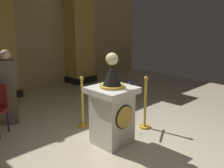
{
  "coord_description": "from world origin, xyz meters",
  "views": [
    {
      "loc": [
        -2.88,
        -2.7,
        2.24
      ],
      "look_at": [
        0.17,
        0.38,
        1.1
      ],
      "focal_mm": 42.33,
      "sensor_mm": 36.0,
      "label": 1
    }
  ],
  "objects": [
    {
      "name": "column_right",
      "position": [
        2.6,
        4.47,
        1.89
      ],
      "size": [
        0.94,
        0.94,
        3.8
      ],
      "color": "black",
      "rests_on": "ground_plane"
    },
    {
      "name": "stanchion_near",
      "position": [
        1.12,
        0.39,
        0.38
      ],
      "size": [
        0.24,
        0.24,
        1.08
      ],
      "color": "gold",
      "rests_on": "ground_plane"
    },
    {
      "name": "ground_plane",
      "position": [
        0.0,
        0.0,
        0.0
      ],
      "size": [
        11.26,
        11.26,
        0.0
      ],
      "primitive_type": "plane",
      "color": "beige"
    },
    {
      "name": "bystander_guest",
      "position": [
        -0.72,
        2.5,
        0.83
      ],
      "size": [
        0.42,
        0.34,
        1.57
      ],
      "color": "brown",
      "rests_on": "ground_plane"
    },
    {
      "name": "pedestal_clock",
      "position": [
        0.17,
        0.37,
        0.64
      ],
      "size": [
        0.72,
        0.72,
        1.63
      ],
      "color": "silver",
      "rests_on": "ground_plane"
    },
    {
      "name": "stanchion_far",
      "position": [
        0.26,
        1.33,
        0.37
      ],
      "size": [
        0.24,
        0.24,
        1.06
      ],
      "color": "gold",
      "rests_on": "ground_plane"
    },
    {
      "name": "velvet_rope",
      "position": [
        0.69,
        0.86,
        0.79
      ],
      "size": [
        0.93,
        0.93,
        0.22
      ],
      "color": "#141947"
    }
  ]
}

